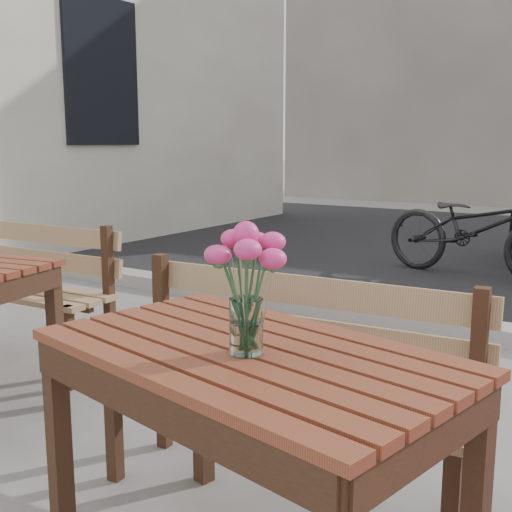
# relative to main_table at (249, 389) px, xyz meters

# --- Properties ---
(main_table) EXTENTS (1.35, 0.95, 0.76)m
(main_table) POSITION_rel_main_table_xyz_m (0.00, 0.00, 0.00)
(main_table) COLOR maroon
(main_table) RESTS_ON ground
(main_bench) EXTENTS (1.46, 0.53, 0.89)m
(main_bench) POSITION_rel_main_table_xyz_m (-0.16, 0.53, -0.09)
(main_bench) COLOR #9A7A4F
(main_bench) RESTS_ON ground
(main_vase) EXTENTS (0.20, 0.20, 0.37)m
(main_vase) POSITION_rel_main_table_xyz_m (0.02, -0.05, 0.35)
(main_vase) COLOR white
(main_vase) RESTS_ON main_table
(second_bench) EXTENTS (1.45, 0.50, 0.89)m
(second_bench) POSITION_rel_main_table_xyz_m (-2.36, 1.01, -0.09)
(second_bench) COLOR #9A7A4F
(second_bench) RESTS_ON ground
(bicycle) EXTENTS (2.00, 1.04, 1.00)m
(bicycle) POSITION_rel_main_table_xyz_m (-0.60, 4.99, -0.13)
(bicycle) COLOR black
(bicycle) RESTS_ON ground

